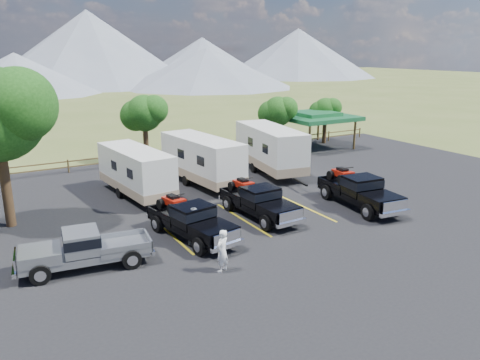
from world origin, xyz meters
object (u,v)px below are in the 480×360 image
rig_left (191,220)px  trailer_right (270,149)px  person_b (195,226)px  trailer_center (202,160)px  rig_right (359,190)px  rig_center (258,200)px  trailer_left (136,172)px  pickup_silver (86,248)px  person_a (222,251)px  pavilion (315,117)px

rig_left → trailer_right: 12.95m
person_b → trailer_center: bearing=28.3°
rig_right → rig_center: bearing=172.8°
trailer_left → trailer_right: bearing=-1.5°
rig_center → trailer_right: bearing=50.1°
rig_center → pickup_silver: (-9.19, -1.66, -0.06)m
rig_left → trailer_right: trailer_right is taller
trailer_left → person_b: (0.07, -8.24, -0.65)m
trailer_left → person_b: 8.27m
rig_center → rig_left: bearing=-171.3°
person_a → person_b: (0.23, 3.08, -0.02)m
trailer_left → person_b: trailer_left is taller
rig_left → person_a: rig_left is taller
rig_right → pickup_silver: bearing=-172.7°
rig_center → person_a: 6.56m
rig_center → trailer_left: (-4.43, 6.64, 0.62)m
pickup_silver → person_b: bearing=97.6°
trailer_center → pickup_silver: (-9.29, -8.72, -0.78)m
rig_right → trailer_right: bearing=97.0°
trailer_right → person_b: bearing=-128.7°
person_a → rig_left: bearing=-121.2°
rig_center → trailer_right: size_ratio=0.60×
rig_center → person_b: 4.65m
person_a → rig_right: bearing=171.7°
rig_left → trailer_right: bearing=30.0°
rig_right → pickup_silver: size_ratio=1.11×
rig_right → trailer_center: 10.17m
rig_right → trailer_right: size_ratio=0.65×
trailer_left → trailer_right: trailer_right is taller
trailer_left → pickup_silver: (-4.76, -8.30, -0.68)m
trailer_left → person_a: (-0.16, -11.32, -0.63)m
rig_right → trailer_center: size_ratio=0.69×
trailer_center → person_b: size_ratio=5.21×
pavilion → person_a: size_ratio=3.54×
pavilion → pickup_silver: pavilion is taller
trailer_center → trailer_right: 5.55m
rig_left → trailer_right: size_ratio=0.61×
rig_left → person_b: 0.74m
trailer_center → person_a: 12.66m
trailer_right → person_a: bearing=-121.0°
rig_left → trailer_center: 9.08m
rig_left → rig_center: bearing=1.5°
pavilion → person_b: 23.58m
trailer_right → pickup_silver: 17.42m
pavilion → rig_center: 19.24m
person_b → pavilion: bearing=4.0°
pavilion → trailer_right: (-8.42, -5.56, -1.05)m
rig_left → trailer_left: size_ratio=0.69×
pickup_silver → person_a: person_a is taller
trailer_center → person_b: bearing=-122.7°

